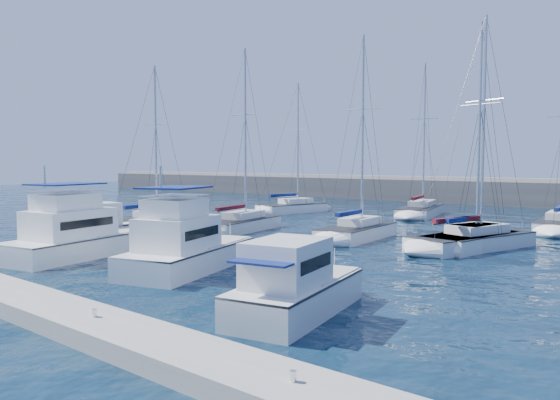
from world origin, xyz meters
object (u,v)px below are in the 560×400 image
Objects in this scene: motor_yacht_stbd_outer at (294,289)px; sailboat_mid_e at (471,240)px; sailboat_back_a at (293,208)px; motor_yacht_stbd_inner at (184,249)px; sailboat_mid_c at (357,231)px; sailboat_mid_d at (472,241)px; sailboat_mid_b at (241,224)px; sailboat_mid_a at (151,223)px; sailboat_back_b at (421,211)px; motor_yacht_port_inner at (81,237)px; motor_yacht_port_outer at (100,231)px.

sailboat_mid_e is (-0.67, 19.08, -0.41)m from motor_yacht_stbd_outer.
motor_yacht_stbd_inner is at bearing -49.30° from sailboat_back_a.
sailboat_back_a is (-16.17, 13.05, -0.01)m from sailboat_mid_c.
sailboat_mid_e is at bearing 158.24° from sailboat_mid_d.
sailboat_mid_c is at bearing -157.02° from sailboat_mid_d.
sailboat_mid_b is 1.02× the size of sailboat_mid_e.
sailboat_back_a is (-15.49, 28.44, -0.61)m from motor_yacht_stbd_inner.
sailboat_mid_a is at bearing -160.07° from sailboat_mid_b.
sailboat_mid_a is at bearing 130.63° from motor_yacht_stbd_inner.
motor_yacht_stbd_outer is 39.06m from sailboat_back_b.
motor_yacht_port_inner is at bearing -123.19° from sailboat_mid_c.
motor_yacht_stbd_inner is at bearing -4.36° from motor_yacht_port_inner.
sailboat_mid_b reaches higher than motor_yacht_port_inner.
motor_yacht_port_outer is 24.11m from sailboat_mid_d.
motor_yacht_port_inner is 0.72× the size of sailboat_mid_e.
motor_yacht_stbd_outer is (9.21, -2.81, -0.19)m from motor_yacht_stbd_inner.
sailboat_mid_d reaches higher than sailboat_mid_a.
sailboat_mid_c is (9.64, 1.94, 0.01)m from sailboat_mid_b.
motor_yacht_stbd_inner is 1.29× the size of motor_yacht_stbd_outer.
motor_yacht_port_outer is at bearing -116.86° from sailboat_back_b.
sailboat_back_b is at bearing 61.39° from sailboat_mid_a.
sailboat_back_b is at bearing 140.71° from sailboat_mid_d.
motor_yacht_port_inner is 30.38m from sailboat_back_a.
motor_yacht_stbd_outer is at bearing -39.56° from sailboat_back_a.
sailboat_back_a is at bearing 162.56° from sailboat_mid_e.
sailboat_mid_a is 0.91× the size of sailboat_mid_d.
sailboat_mid_e is at bearing -14.74° from sailboat_back_a.
sailboat_mid_b reaches higher than motor_yacht_stbd_outer.
motor_yacht_stbd_outer is at bearing -29.10° from sailboat_mid_a.
motor_yacht_stbd_outer is 0.44× the size of sailboat_back_b.
sailboat_mid_b is 17.73m from sailboat_mid_e.
sailboat_mid_e is at bearing 44.84° from motor_yacht_stbd_inner.
sailboat_back_b is (-11.80, 17.93, -0.01)m from sailboat_mid_e.
sailboat_mid_a is at bearing -77.60° from sailboat_back_a.
sailboat_mid_c is 1.03× the size of sailboat_back_a.
sailboat_mid_b reaches higher than motor_yacht_port_outer.
sailboat_mid_d is at bearing 0.47° from sailboat_mid_c.
motor_yacht_stbd_inner is at bearing -97.75° from sailboat_mid_c.
sailboat_mid_b is 9.84m from sailboat_mid_c.
motor_yacht_port_outer is 32.99m from sailboat_back_b.
motor_yacht_stbd_inner is at bearing -108.25° from sailboat_mid_e.
sailboat_back_a is at bearing 102.41° from sailboat_mid_b.
sailboat_mid_e is at bearing 34.75° from motor_yacht_port_inner.
motor_yacht_port_outer is 11.51m from sailboat_mid_b.
sailboat_mid_d is (7.96, 0.80, -0.02)m from sailboat_mid_c.
motor_yacht_port_inner is at bearing -97.35° from sailboat_mid_b.
sailboat_mid_d is (16.65, 17.19, -0.62)m from motor_yacht_port_inner.
motor_yacht_port_inner is 0.71× the size of sailboat_mid_b.
sailboat_mid_a is at bearing -129.64° from sailboat_back_b.
sailboat_mid_a reaches higher than motor_yacht_port_outer.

